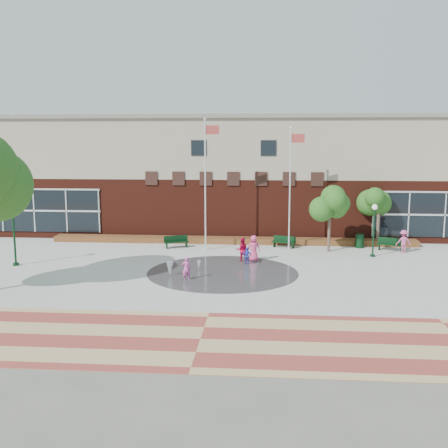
# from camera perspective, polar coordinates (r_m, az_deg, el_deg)

# --- Properties ---
(ground) EXTENTS (120.00, 120.00, 0.00)m
(ground) POSITION_cam_1_polar(r_m,az_deg,el_deg) (26.42, -0.69, -6.93)
(ground) COLOR #666056
(ground) RESTS_ON ground
(plaza_concrete) EXTENTS (46.00, 18.00, 0.01)m
(plaza_concrete) POSITION_cam_1_polar(r_m,az_deg,el_deg) (30.27, -0.00, -4.86)
(plaza_concrete) COLOR #A8A8A0
(plaza_concrete) RESTS_ON ground
(paver_band) EXTENTS (46.00, 6.00, 0.01)m
(paver_band) POSITION_cam_1_polar(r_m,az_deg,el_deg) (19.82, -2.59, -12.42)
(paver_band) COLOR #953931
(paver_band) RESTS_ON ground
(splash_pad) EXTENTS (8.40, 8.40, 0.01)m
(splash_pad) POSITION_cam_1_polar(r_m,az_deg,el_deg) (29.31, -0.16, -5.32)
(splash_pad) COLOR #383A3D
(splash_pad) RESTS_ON ground
(library_building) EXTENTS (44.40, 10.40, 9.20)m
(library_building) POSITION_cam_1_polar(r_m,az_deg,el_deg) (42.93, 1.44, 5.48)
(library_building) COLOR #48180F
(library_building) RESTS_ON ground
(flower_bed) EXTENTS (26.00, 1.20, 0.40)m
(flower_bed) POSITION_cam_1_polar(r_m,az_deg,el_deg) (37.68, 0.92, -2.12)
(flower_bed) COLOR maroon
(flower_bed) RESTS_ON ground
(flagpole_left) EXTENTS (1.01, 0.30, 8.77)m
(flagpole_left) POSITION_cam_1_polar(r_m,az_deg,el_deg) (34.75, -1.98, 5.06)
(flagpole_left) COLOR white
(flagpole_left) RESTS_ON ground
(flagpole_right) EXTENTS (1.00, 0.27, 8.21)m
(flagpole_right) POSITION_cam_1_polar(r_m,az_deg,el_deg) (35.23, 7.27, 4.57)
(flagpole_right) COLOR white
(flagpole_right) RESTS_ON ground
(lamp_left) EXTENTS (0.41, 0.41, 3.84)m
(lamp_left) POSITION_cam_1_polar(r_m,az_deg,el_deg) (32.87, -21.93, -0.18)
(lamp_left) COLOR black
(lamp_left) RESTS_ON ground
(lamp_right) EXTENTS (0.36, 0.36, 3.37)m
(lamp_right) POSITION_cam_1_polar(r_m,az_deg,el_deg) (34.22, 16.01, -0.04)
(lamp_right) COLOR black
(lamp_right) RESTS_ON ground
(bench_left) EXTENTS (1.71, 1.08, 0.84)m
(bench_left) POSITION_cam_1_polar(r_m,az_deg,el_deg) (36.14, -5.20, -2.20)
(bench_left) COLOR black
(bench_left) RESTS_ON ground
(bench_mid) EXTENTS (1.66, 0.97, 0.81)m
(bench_mid) POSITION_cam_1_polar(r_m,az_deg,el_deg) (36.31, 6.52, -2.18)
(bench_mid) COLOR black
(bench_mid) RESTS_ON ground
(bench_right) EXTENTS (1.77, 1.09, 0.86)m
(bench_right) POSITION_cam_1_polar(r_m,az_deg,el_deg) (36.80, 17.65, -2.37)
(bench_right) COLOR black
(bench_right) RESTS_ON ground
(trash_can) EXTENTS (0.61, 0.61, 1.00)m
(trash_can) POSITION_cam_1_polar(r_m,az_deg,el_deg) (37.15, 14.55, -1.77)
(trash_can) COLOR black
(trash_can) RESTS_ON ground
(tree_mid) EXTENTS (2.64, 2.64, 4.45)m
(tree_mid) POSITION_cam_1_polar(r_m,az_deg,el_deg) (35.02, 11.46, 2.22)
(tree_mid) COLOR #47352C
(tree_mid) RESTS_ON ground
(tree_small_right) EXTENTS (2.43, 2.43, 4.15)m
(tree_small_right) POSITION_cam_1_polar(r_m,az_deg,el_deg) (37.77, 16.52, 2.19)
(tree_small_right) COLOR #47352C
(tree_small_right) RESTS_ON ground
(water_jet_a) EXTENTS (0.39, 0.39, 0.76)m
(water_jet_a) POSITION_cam_1_polar(r_m,az_deg,el_deg) (28.73, -5.90, -5.67)
(water_jet_a) COLOR white
(water_jet_a) RESTS_ON ground
(water_jet_b) EXTENTS (0.22, 0.22, 0.49)m
(water_jet_b) POSITION_cam_1_polar(r_m,az_deg,el_deg) (30.06, -2.75, -4.98)
(water_jet_b) COLOR white
(water_jet_b) RESTS_ON ground
(child_splash) EXTENTS (0.54, 0.45, 1.27)m
(child_splash) POSITION_cam_1_polar(r_m,az_deg,el_deg) (27.68, -4.12, -4.85)
(child_splash) COLOR #D14D9D
(child_splash) RESTS_ON ground
(adult_red) EXTENTS (0.80, 0.66, 1.48)m
(adult_red) POSITION_cam_1_polar(r_m,az_deg,el_deg) (31.83, 1.97, -2.83)
(adult_red) COLOR #B90831
(adult_red) RESTS_ON ground
(adult_pink) EXTENTS (0.79, 0.52, 1.61)m
(adult_pink) POSITION_cam_1_polar(r_m,az_deg,el_deg) (31.95, 3.25, -2.67)
(adult_pink) COLOR #DA4073
(adult_pink) RESTS_ON ground
(child_blue) EXTENTS (0.67, 0.41, 1.06)m
(child_blue) POSITION_cam_1_polar(r_m,az_deg,el_deg) (31.05, 2.52, -3.52)
(child_blue) COLOR #3B43C2
(child_blue) RESTS_ON ground
(person_bench) EXTENTS (1.00, 0.60, 1.53)m
(person_bench) POSITION_cam_1_polar(r_m,az_deg,el_deg) (36.27, 18.96, -1.82)
(person_bench) COLOR #C04880
(person_bench) RESTS_ON ground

